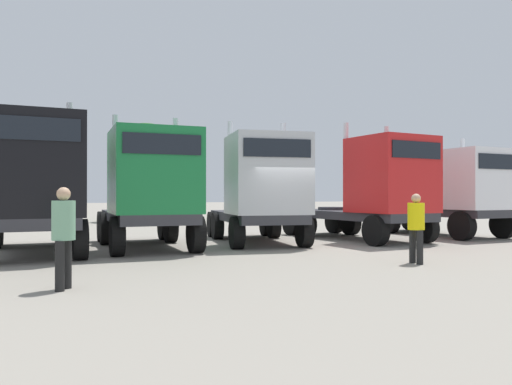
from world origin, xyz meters
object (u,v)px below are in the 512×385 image
Objects in this scene: semi_truck_black at (33,184)px; semi_truck_white at (457,192)px; semi_truck_silver at (262,189)px; visitor_with_camera at (64,230)px; semi_truck_green at (151,188)px; visitor_in_hivis at (416,223)px; semi_truck_red at (378,189)px.

semi_truck_black reaches higher than semi_truck_white.
semi_truck_black is 7.02m from semi_truck_silver.
semi_truck_black is 5.45m from visitor_with_camera.
visitor_in_hivis is at bearing 45.89° from semi_truck_green.
semi_truck_silver is 8.40m from semi_truck_white.
visitor_with_camera is (-8.00, -0.28, 0.07)m from visitor_in_hivis.
semi_truck_black reaches higher than visitor_with_camera.
semi_truck_red is at bearing -86.26° from semi_truck_white.
semi_truck_black is 0.96× the size of semi_truck_red.
semi_truck_white is 8.85m from visitor_in_hivis.
semi_truck_silver is at bearing -93.11° from semi_truck_white.
visitor_with_camera is (-10.67, -5.41, -0.83)m from semi_truck_red.
visitor_in_hivis is 0.94× the size of visitor_with_camera.
visitor_with_camera is at bearing -174.16° from visitor_in_hivis.
semi_truck_black is at bearing 153.25° from visitor_in_hivis.
semi_truck_black is 3.73× the size of visitor_in_hivis.
semi_truck_white is at bearing 98.21° from semi_truck_silver.
semi_truck_silver is 5.97m from visitor_in_hivis.
semi_truck_green reaches higher than visitor_in_hivis.
semi_truck_green is 0.92× the size of semi_truck_white.
visitor_with_camera is (-6.43, -5.96, -0.83)m from semi_truck_silver.
semi_truck_white reaches higher than visitor_in_hivis.
semi_truck_white is 3.79× the size of visitor_in_hivis.
semi_truck_red is 4.18m from semi_truck_white.
semi_truck_silver is 0.97× the size of semi_truck_white.
semi_truck_black is at bearing -90.44° from semi_truck_white.
semi_truck_silver is 8.81m from visitor_with_camera.
semi_truck_silver is at bearing 109.29° from visitor_in_hivis.
visitor_in_hivis is at bearing 58.60° from semi_truck_black.
semi_truck_white is (8.39, -0.11, -0.10)m from semi_truck_silver.
visitor_with_camera is (-2.65, -5.72, -0.84)m from semi_truck_green.
semi_truck_green is at bearing 92.10° from visitor_with_camera.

